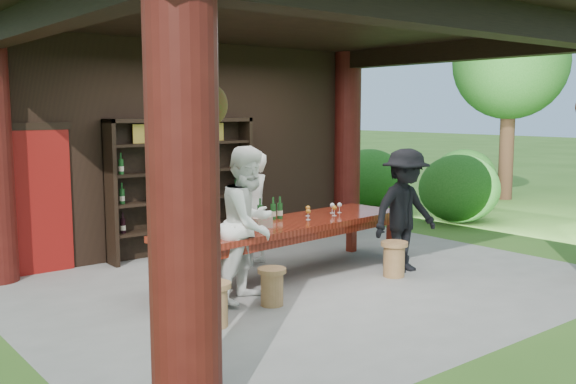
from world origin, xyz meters
TOP-DOWN VIEW (x-y plane):
  - ground at (0.00, 0.00)m, footprint 90.00×90.00m
  - pavilion at (-0.01, 0.43)m, footprint 7.50×6.00m
  - wine_shelf at (-0.44, 2.45)m, footprint 2.40×0.37m
  - tasting_table at (-0.01, 0.38)m, footprint 3.92×1.38m
  - stool_near_left at (-0.97, -0.52)m, footprint 0.33×0.33m
  - stool_near_right at (1.10, -0.52)m, footprint 0.36×0.36m
  - stool_far_left at (-1.88, -0.72)m, footprint 0.36×0.36m
  - host at (0.03, 1.23)m, footprint 0.71×0.60m
  - guest_woman at (-1.04, -0.17)m, footprint 1.09×0.99m
  - guest_man at (1.43, -0.41)m, footprint 1.14×0.69m
  - table_bottles at (-0.09, 0.65)m, footprint 0.40×0.11m
  - table_glasses at (0.72, 0.46)m, footprint 0.82×0.31m
  - napkin_basket at (-0.57, 0.24)m, footprint 0.28×0.21m
  - shrubs at (1.92, 0.94)m, footprint 16.21×7.90m
  - trees at (3.77, 1.61)m, footprint 20.79×10.68m

SIDE VIEW (x-z plane):
  - ground at x=0.00m, z-range 0.00..0.00m
  - stool_near_left at x=-0.97m, z-range 0.01..0.45m
  - stool_far_left at x=-1.88m, z-range 0.01..0.48m
  - stool_near_right at x=1.10m, z-range 0.01..0.49m
  - shrubs at x=1.92m, z-range -0.14..1.22m
  - tasting_table at x=-0.01m, z-range 0.26..1.01m
  - napkin_basket at x=-0.57m, z-range 0.75..0.89m
  - host at x=0.03m, z-range 0.00..1.64m
  - table_glasses at x=0.72m, z-range 0.75..0.90m
  - guest_man at x=1.43m, z-range 0.00..1.72m
  - table_bottles at x=-0.09m, z-range 0.75..1.06m
  - guest_woman at x=-1.04m, z-range 0.00..1.83m
  - wine_shelf at x=-0.44m, z-range 0.00..2.12m
  - pavilion at x=-0.01m, z-range 0.33..3.93m
  - trees at x=3.77m, z-range 0.97..5.77m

